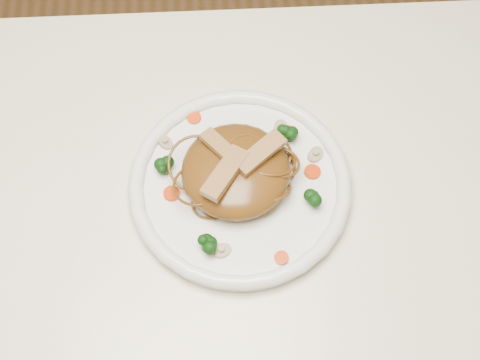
{
  "coord_description": "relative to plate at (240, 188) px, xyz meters",
  "views": [
    {
      "loc": [
        0.08,
        -0.33,
        1.6
      ],
      "look_at": [
        0.1,
        0.09,
        0.78
      ],
      "focal_mm": 53.78,
      "sensor_mm": 36.0,
      "label": 1
    }
  ],
  "objects": [
    {
      "name": "carrot_3",
      "position": [
        -0.06,
        0.1,
        0.01
      ],
      "size": [
        0.02,
        0.02,
        0.0
      ],
      "primitive_type": "cylinder",
      "rotation": [
        0.0,
        0.0,
        -0.28
      ],
      "color": "#E84008",
      "rests_on": "plate"
    },
    {
      "name": "chicken_c",
      "position": [
        -0.02,
        -0.01,
        0.06
      ],
      "size": [
        0.06,
        0.08,
        0.01
      ],
      "primitive_type": "cube",
      "rotation": [
        0.0,
        0.0,
        4.11
      ],
      "color": "tan",
      "rests_on": "noodle_mound"
    },
    {
      "name": "carrot_0",
      "position": [
        0.07,
        0.08,
        0.01
      ],
      "size": [
        0.02,
        0.02,
        0.0
      ],
      "primitive_type": "cylinder",
      "rotation": [
        0.0,
        0.0,
        -0.19
      ],
      "color": "#E84008",
      "rests_on": "plate"
    },
    {
      "name": "broccoli_0",
      "position": [
        0.07,
        0.07,
        0.02
      ],
      "size": [
        0.03,
        0.03,
        0.03
      ],
      "primitive_type": null,
      "rotation": [
        0.0,
        0.0,
        0.14
      ],
      "color": "#0C330A",
      "rests_on": "plate"
    },
    {
      "name": "mushroom_0",
      "position": [
        -0.03,
        -0.09,
        0.01
      ],
      "size": [
        0.03,
        0.03,
        0.01
      ],
      "primitive_type": "cylinder",
      "rotation": [
        0.0,
        0.0,
        0.32
      ],
      "color": "beige",
      "rests_on": "plate"
    },
    {
      "name": "broccoli_1",
      "position": [
        -0.1,
        0.03,
        0.02
      ],
      "size": [
        0.03,
        0.03,
        0.03
      ],
      "primitive_type": null,
      "rotation": [
        0.0,
        0.0,
        0.12
      ],
      "color": "#0C330A",
      "rests_on": "plate"
    },
    {
      "name": "carrot_2",
      "position": [
        0.1,
        0.01,
        0.01
      ],
      "size": [
        0.02,
        0.02,
        0.0
      ],
      "primitive_type": "cylinder",
      "rotation": [
        0.0,
        0.0,
        0.15
      ],
      "color": "#E84008",
      "rests_on": "plate"
    },
    {
      "name": "broccoli_3",
      "position": [
        0.09,
        -0.03,
        0.02
      ],
      "size": [
        0.03,
        0.03,
        0.03
      ],
      "primitive_type": null,
      "rotation": [
        0.0,
        0.0,
        -0.13
      ],
      "color": "#0C330A",
      "rests_on": "plate"
    },
    {
      "name": "table",
      "position": [
        -0.1,
        -0.09,
        -0.11
      ],
      "size": [
        1.2,
        0.8,
        0.75
      ],
      "color": "#F3EBCE",
      "rests_on": "ground"
    },
    {
      "name": "chicken_a",
      "position": [
        0.03,
        0.02,
        0.06
      ],
      "size": [
        0.07,
        0.06,
        0.01
      ],
      "primitive_type": "cube",
      "rotation": [
        0.0,
        0.0,
        0.7
      ],
      "color": "tan",
      "rests_on": "noodle_mound"
    },
    {
      "name": "plate",
      "position": [
        0.0,
        0.0,
        0.0
      ],
      "size": [
        0.37,
        0.37,
        0.02
      ],
      "primitive_type": "cylinder",
      "rotation": [
        0.0,
        0.0,
        0.39
      ],
      "color": "white",
      "rests_on": "table"
    },
    {
      "name": "broccoli_2",
      "position": [
        -0.05,
        -0.09,
        0.02
      ],
      "size": [
        0.03,
        0.03,
        0.03
      ],
      "primitive_type": null,
      "rotation": [
        0.0,
        0.0,
        0.31
      ],
      "color": "#0C330A",
      "rests_on": "plate"
    },
    {
      "name": "mushroom_2",
      "position": [
        -0.1,
        0.07,
        0.01
      ],
      "size": [
        0.03,
        0.03,
        0.01
      ],
      "primitive_type": "cylinder",
      "rotation": [
        0.0,
        0.0,
        -0.83
      ],
      "color": "beige",
      "rests_on": "plate"
    },
    {
      "name": "noodle_mound",
      "position": [
        -0.0,
        0.01,
        0.03
      ],
      "size": [
        0.17,
        0.17,
        0.05
      ],
      "primitive_type": "ellipsoid",
      "rotation": [
        0.0,
        0.0,
        0.26
      ],
      "color": "brown",
      "rests_on": "plate"
    },
    {
      "name": "carrot_1",
      "position": [
        -0.09,
        -0.01,
        0.01
      ],
      "size": [
        0.02,
        0.02,
        0.0
      ],
      "primitive_type": "cylinder",
      "rotation": [
        0.0,
        0.0,
        0.13
      ],
      "color": "#E84008",
      "rests_on": "plate"
    },
    {
      "name": "carrot_4",
      "position": [
        0.05,
        -0.1,
        0.01
      ],
      "size": [
        0.02,
        0.02,
        0.0
      ],
      "primitive_type": "cylinder",
      "rotation": [
        0.0,
        0.0,
        0.4
      ],
      "color": "#E84008",
      "rests_on": "plate"
    },
    {
      "name": "chicken_b",
      "position": [
        -0.02,
        0.03,
        0.06
      ],
      "size": [
        0.05,
        0.06,
        0.01
      ],
      "primitive_type": "cube",
      "rotation": [
        0.0,
        0.0,
        2.27
      ],
      "color": "tan",
      "rests_on": "noodle_mound"
    },
    {
      "name": "mushroom_1",
      "position": [
        0.1,
        0.04,
        0.01
      ],
      "size": [
        0.04,
        0.04,
        0.01
      ],
      "primitive_type": "cylinder",
      "rotation": [
        0.0,
        0.0,
        0.86
      ],
      "color": "beige",
      "rests_on": "plate"
    },
    {
      "name": "mushroom_3",
      "position": [
        0.06,
        0.08,
        0.01
      ],
      "size": [
        0.03,
        0.03,
        0.01
      ],
      "primitive_type": "cylinder",
      "rotation": [
        0.0,
        0.0,
        1.59
      ],
      "color": "beige",
      "rests_on": "plate"
    }
  ]
}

